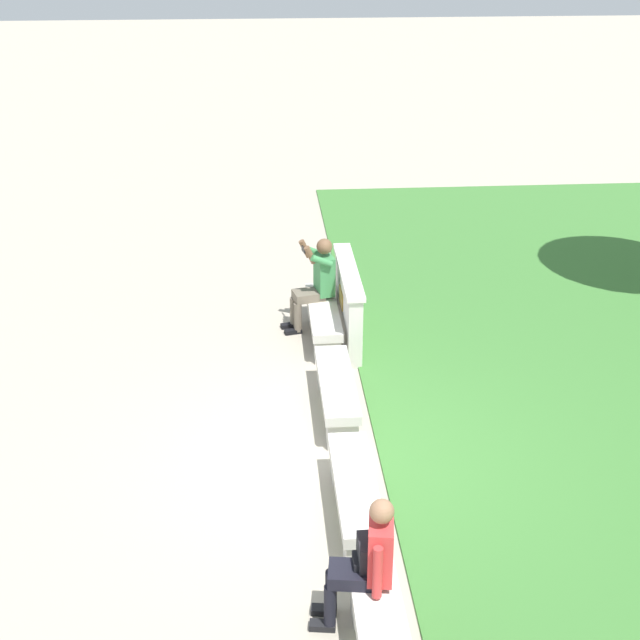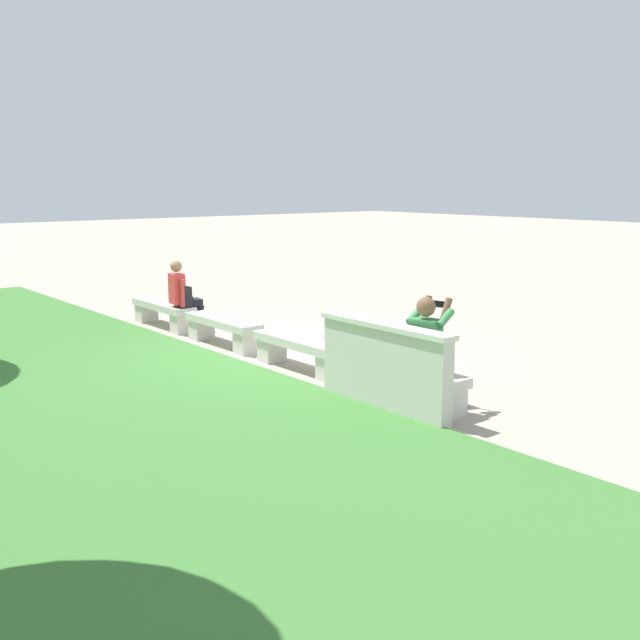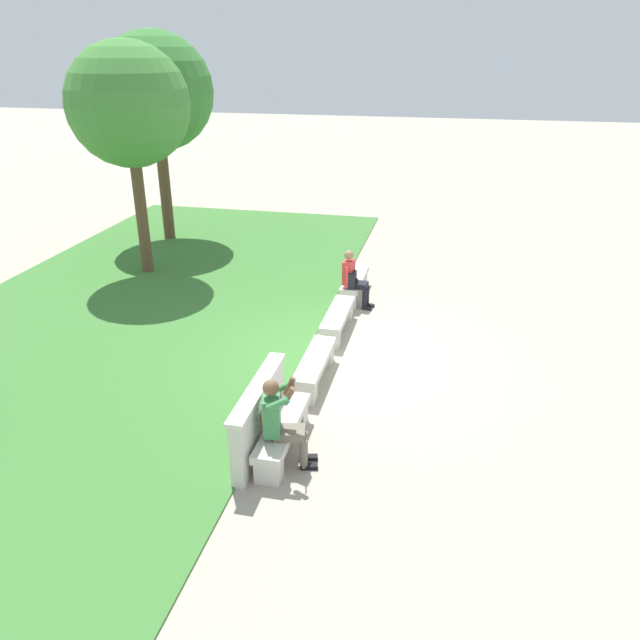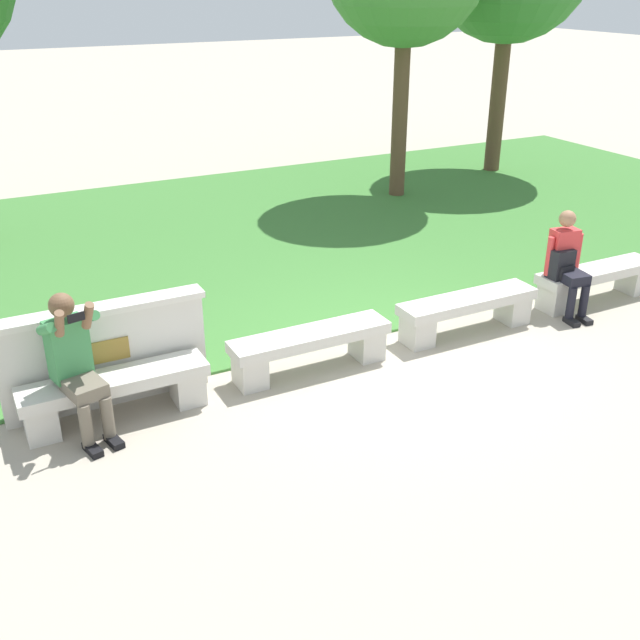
% 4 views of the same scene
% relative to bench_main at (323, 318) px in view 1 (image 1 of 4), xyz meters
% --- Properties ---
extents(ground_plane, '(80.00, 80.00, 0.00)m').
position_rel_bench_main_xyz_m(ground_plane, '(3.03, 0.00, -0.29)').
color(ground_plane, '#A89E8C').
extents(bench_main, '(1.72, 0.40, 0.45)m').
position_rel_bench_main_xyz_m(bench_main, '(0.00, 0.00, 0.00)').
color(bench_main, beige).
rests_on(bench_main, ground).
extents(bench_near, '(1.72, 0.40, 0.45)m').
position_rel_bench_main_xyz_m(bench_near, '(2.02, 0.00, 0.00)').
color(bench_near, beige).
rests_on(bench_near, ground).
extents(bench_mid, '(1.72, 0.40, 0.45)m').
position_rel_bench_main_xyz_m(bench_mid, '(4.04, 0.00, 0.00)').
color(bench_mid, beige).
rests_on(bench_mid, ground).
extents(backrest_wall_with_plaque, '(2.00, 0.24, 1.01)m').
position_rel_bench_main_xyz_m(backrest_wall_with_plaque, '(0.00, 0.34, 0.22)').
color(backrest_wall_with_plaque, beige).
rests_on(backrest_wall_with_plaque, ground).
extents(person_photographer, '(0.53, 0.77, 1.32)m').
position_rel_bench_main_xyz_m(person_photographer, '(-0.32, -0.08, 0.44)').
color(person_photographer, black).
rests_on(person_photographer, ground).
extents(person_distant, '(0.48, 0.71, 1.26)m').
position_rel_bench_main_xyz_m(person_distant, '(5.43, -0.07, 0.38)').
color(person_distant, black).
rests_on(person_distant, ground).
extents(backpack, '(0.28, 0.24, 0.43)m').
position_rel_bench_main_xyz_m(backpack, '(5.36, -0.04, 0.33)').
color(backpack, black).
rests_on(backpack, bench_far).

